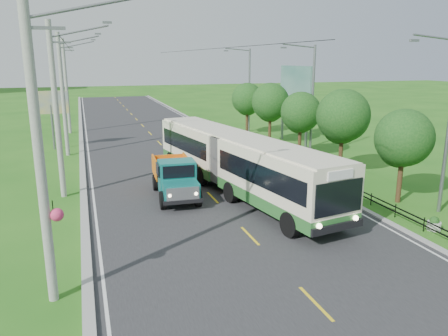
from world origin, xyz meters
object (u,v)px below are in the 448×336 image
tree_back (247,100)px  pole_mid (63,94)px  planter_near (340,181)px  planter_mid (286,155)px  streetlight_far (248,87)px  streetlight_mid (311,98)px  tree_fourth (301,114)px  tree_third (343,119)px  pole_nearest (41,157)px  tree_fifth (270,104)px  billboard_right (295,87)px  planter_far (250,139)px  pole_near (57,110)px  pole_far (67,86)px  streetlight_near (447,120)px  dump_truck (175,175)px  tree_second (403,141)px  planter_front (434,224)px  billboard_left (51,106)px

tree_back → pole_mid: bearing=-164.2°
tree_back → planter_near: size_ratio=8.21×
planter_mid → streetlight_far: bearing=81.7°
tree_back → streetlight_mid: bearing=-86.3°
tree_fourth → tree_back: size_ratio=0.98×
pole_mid → tree_third: 22.25m
pole_nearest → tree_fifth: (18.10, 23.14, -1.08)m
tree_third → billboard_right: bearing=78.4°
streetlight_mid → planter_far: streetlight_mid is taller
pole_near → pole_far: size_ratio=1.00×
streetlight_near → planter_far: size_ratio=13.54×
tree_back → planter_far: bearing=-106.9°
pole_nearest → pole_far: (-0.02, 36.00, 0.16)m
tree_third → streetlight_far: bearing=87.7°
tree_fourth → dump_truck: (-11.90, -7.30, -2.24)m
tree_back → planter_near: 20.46m
tree_second → tree_third: (0.00, 6.00, 0.47)m
pole_mid → tree_back: pole_mid is taller
tree_third → planter_mid: size_ratio=8.96×
pole_nearest → pole_mid: size_ratio=1.00×
billboard_right → tree_back: bearing=111.7°
pole_far → dump_truck: pole_far is taller
streetlight_mid → streetlight_far: 14.00m
planter_mid → planter_far: same height
streetlight_mid → planter_far: 9.46m
pole_near → planter_front: 20.70m
billboard_right → dump_truck: size_ratio=1.27×
billboard_right → pole_far: bearing=147.7°
pole_mid → tree_second: (18.12, -18.86, -1.57)m
pole_nearest → planter_far: bearing=56.0°
tree_fifth → planter_far: tree_fifth is taller
pole_far → billboard_right: (20.56, -13.00, 0.25)m
planter_front → billboard_left: 31.88m
streetlight_mid → billboard_right: size_ratio=1.24×
tree_fourth → streetlight_near: 14.22m
tree_second → pole_near: bearing=159.3°
streetlight_near → dump_truck: bearing=151.7°
pole_far → tree_second: pole_far is taller
tree_second → streetlight_far: bearing=88.3°
streetlight_near → tree_second: bearing=110.2°
streetlight_near → planter_front: bearing=-135.6°
planter_near → planter_mid: same height
pole_near → tree_fifth: (18.12, 11.14, -1.24)m
streetlight_mid → pole_near: bearing=-165.2°
tree_second → billboard_left: size_ratio=1.02×
dump_truck → pole_near: bearing=164.2°
streetlight_mid → planter_mid: 5.05m
dump_truck → planter_far: bearing=58.2°
tree_fourth → streetlight_near: bearing=-86.8°
tree_back → streetlight_near: size_ratio=0.61×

